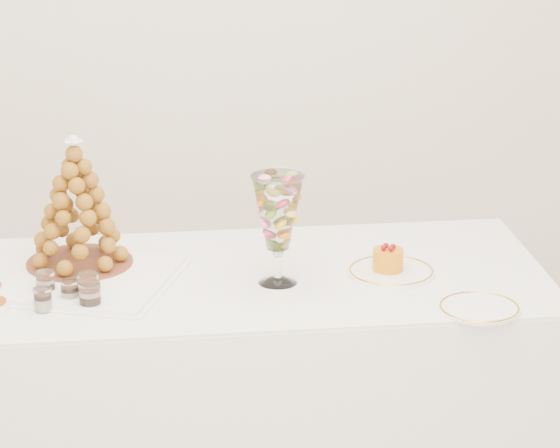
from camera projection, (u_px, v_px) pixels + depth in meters
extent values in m
cube|color=white|center=(201.00, 399.00, 3.82)|extent=(1.98, 0.83, 0.74)
cube|color=white|center=(198.00, 279.00, 3.70)|extent=(1.97, 0.83, 0.01)
cube|color=white|center=(65.00, 277.00, 3.67)|extent=(0.69, 0.60, 0.02)
cylinder|color=white|center=(278.00, 279.00, 3.66)|extent=(0.11, 0.11, 0.02)
cylinder|color=white|center=(278.00, 264.00, 3.64)|extent=(0.02, 0.02, 0.08)
sphere|color=white|center=(278.00, 251.00, 3.63)|extent=(0.04, 0.04, 0.04)
cylinder|color=white|center=(391.00, 272.00, 3.72)|extent=(0.25, 0.25, 0.01)
cylinder|color=white|center=(479.00, 308.00, 3.47)|extent=(0.22, 0.22, 0.01)
cylinder|color=white|center=(46.00, 284.00, 3.56)|extent=(0.05, 0.05, 0.07)
cylinder|color=white|center=(70.00, 292.00, 3.51)|extent=(0.05, 0.05, 0.06)
cylinder|color=white|center=(89.00, 287.00, 3.53)|extent=(0.06, 0.06, 0.07)
cylinder|color=white|center=(43.00, 300.00, 3.46)|extent=(0.05, 0.05, 0.06)
cylinder|color=white|center=(90.00, 296.00, 3.46)|extent=(0.06, 0.06, 0.08)
cylinder|color=brown|center=(80.00, 262.00, 3.74)|extent=(0.30, 0.30, 0.01)
cone|color=#8C5515|center=(77.00, 201.00, 3.68)|extent=(0.31, 0.31, 0.36)
sphere|color=white|center=(73.00, 142.00, 3.63)|extent=(0.04, 0.04, 0.04)
cylinder|color=orange|center=(388.00, 260.00, 3.71)|extent=(0.09, 0.09, 0.06)
sphere|color=maroon|center=(393.00, 246.00, 3.70)|extent=(0.02, 0.02, 0.02)
sphere|color=maroon|center=(386.00, 245.00, 3.71)|extent=(0.02, 0.02, 0.02)
sphere|color=maroon|center=(383.00, 248.00, 3.69)|extent=(0.02, 0.02, 0.02)
sphere|color=maroon|center=(391.00, 249.00, 3.68)|extent=(0.02, 0.02, 0.02)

